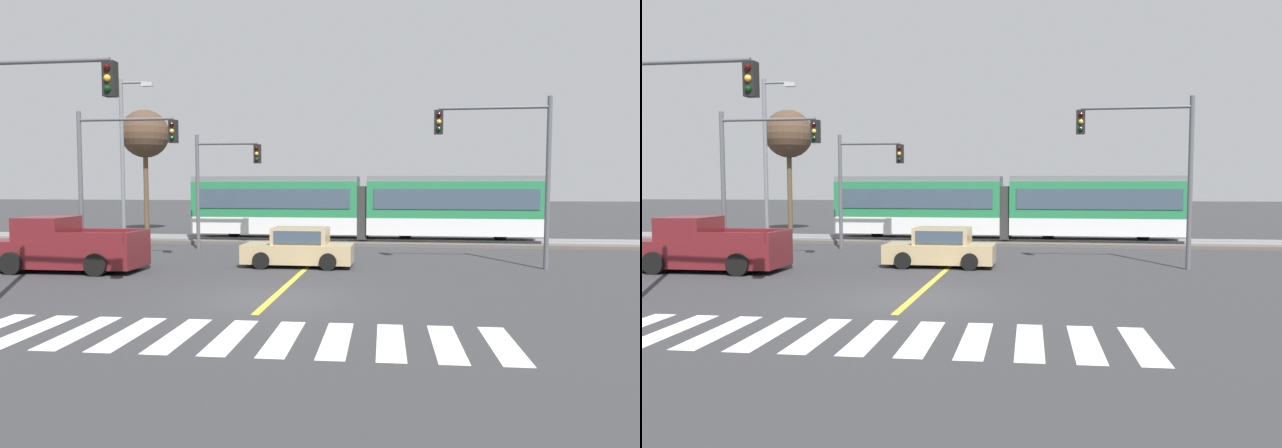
% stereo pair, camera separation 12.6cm
% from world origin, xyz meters
% --- Properties ---
extents(ground_plane, '(200.00, 200.00, 0.00)m').
position_xyz_m(ground_plane, '(0.00, 0.00, 0.00)').
color(ground_plane, '#333335').
extents(track_bed, '(120.00, 4.00, 0.18)m').
position_xyz_m(track_bed, '(0.00, 15.61, 0.09)').
color(track_bed, '#56514C').
rests_on(track_bed, ground).
extents(rail_near, '(120.00, 0.08, 0.10)m').
position_xyz_m(rail_near, '(0.00, 14.89, 0.23)').
color(rail_near, '#939399').
rests_on(rail_near, track_bed).
extents(rail_far, '(120.00, 0.08, 0.10)m').
position_xyz_m(rail_far, '(0.00, 16.33, 0.23)').
color(rail_far, '#939399').
rests_on(rail_far, track_bed).
extents(light_rail_tram, '(18.50, 2.64, 3.43)m').
position_xyz_m(light_rail_tram, '(1.56, 15.60, 2.05)').
color(light_rail_tram, silver).
rests_on(light_rail_tram, track_bed).
extents(crosswalk_stripe_1, '(0.62, 2.81, 0.01)m').
position_xyz_m(crosswalk_stripe_1, '(-4.40, -4.13, 0.00)').
color(crosswalk_stripe_1, silver).
rests_on(crosswalk_stripe_1, ground).
extents(crosswalk_stripe_2, '(0.62, 2.81, 0.01)m').
position_xyz_m(crosswalk_stripe_2, '(-3.30, -4.10, 0.00)').
color(crosswalk_stripe_2, silver).
rests_on(crosswalk_stripe_2, ground).
extents(crosswalk_stripe_3, '(0.62, 2.81, 0.01)m').
position_xyz_m(crosswalk_stripe_3, '(-2.20, -4.08, 0.00)').
color(crosswalk_stripe_3, silver).
rests_on(crosswalk_stripe_3, ground).
extents(crosswalk_stripe_4, '(0.62, 2.81, 0.01)m').
position_xyz_m(crosswalk_stripe_4, '(-1.10, -4.05, 0.00)').
color(crosswalk_stripe_4, silver).
rests_on(crosswalk_stripe_4, ground).
extents(crosswalk_stripe_5, '(0.62, 2.81, 0.01)m').
position_xyz_m(crosswalk_stripe_5, '(0.00, -4.03, 0.00)').
color(crosswalk_stripe_5, silver).
rests_on(crosswalk_stripe_5, ground).
extents(crosswalk_stripe_6, '(0.62, 2.81, 0.01)m').
position_xyz_m(crosswalk_stripe_6, '(1.10, -4.00, 0.00)').
color(crosswalk_stripe_6, silver).
rests_on(crosswalk_stripe_6, ground).
extents(crosswalk_stripe_7, '(0.62, 2.81, 0.01)m').
position_xyz_m(crosswalk_stripe_7, '(2.20, -3.98, 0.00)').
color(crosswalk_stripe_7, silver).
rests_on(crosswalk_stripe_7, ground).
extents(crosswalk_stripe_8, '(0.62, 2.81, 0.01)m').
position_xyz_m(crosswalk_stripe_8, '(3.30, -3.95, 0.00)').
color(crosswalk_stripe_8, silver).
rests_on(crosswalk_stripe_8, ground).
extents(crosswalk_stripe_9, '(0.62, 2.81, 0.01)m').
position_xyz_m(crosswalk_stripe_9, '(4.40, -3.93, 0.00)').
color(crosswalk_stripe_9, silver).
rests_on(crosswalk_stripe_9, ground).
extents(crosswalk_stripe_10, '(0.62, 2.81, 0.01)m').
position_xyz_m(crosswalk_stripe_10, '(5.50, -3.90, 0.00)').
color(crosswalk_stripe_10, silver).
rests_on(crosswalk_stripe_10, ground).
extents(lane_centre_line, '(0.20, 15.63, 0.01)m').
position_xyz_m(lane_centre_line, '(0.00, 5.79, 0.00)').
color(lane_centre_line, gold).
rests_on(lane_centre_line, ground).
extents(sedan_crossing, '(4.20, 1.92, 1.52)m').
position_xyz_m(sedan_crossing, '(-0.35, 6.21, 0.70)').
color(sedan_crossing, tan).
rests_on(sedan_crossing, ground).
extents(pickup_truck, '(5.43, 2.31, 1.98)m').
position_xyz_m(pickup_truck, '(-8.59, 3.92, 0.84)').
color(pickup_truck, maroon).
rests_on(pickup_truck, ground).
extents(traffic_light_far_left, '(3.25, 0.38, 5.58)m').
position_xyz_m(traffic_light_far_left, '(-5.15, 11.46, 3.66)').
color(traffic_light_far_left, '#515459').
rests_on(traffic_light_far_left, ground).
extents(traffic_light_mid_left, '(4.25, 0.38, 6.11)m').
position_xyz_m(traffic_light_mid_left, '(-7.98, 6.44, 4.11)').
color(traffic_light_mid_left, '#515459').
rests_on(traffic_light_mid_left, ground).
extents(traffic_light_near_left, '(3.75, 0.38, 6.68)m').
position_xyz_m(traffic_light_near_left, '(-6.27, -1.29, 4.44)').
color(traffic_light_near_left, '#515459').
rests_on(traffic_light_near_left, ground).
extents(traffic_light_mid_right, '(4.25, 0.38, 6.40)m').
position_xyz_m(traffic_light_mid_right, '(7.52, 6.74, 4.27)').
color(traffic_light_mid_right, '#515459').
rests_on(traffic_light_mid_right, ground).
extents(street_lamp_west, '(1.80, 0.28, 8.49)m').
position_xyz_m(street_lamp_west, '(-10.37, 12.26, 4.77)').
color(street_lamp_west, slate).
rests_on(street_lamp_west, ground).
extents(bare_tree_far_west, '(3.17, 3.17, 8.14)m').
position_xyz_m(bare_tree_far_west, '(-13.32, 21.02, 6.49)').
color(bare_tree_far_west, brown).
rests_on(bare_tree_far_west, ground).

